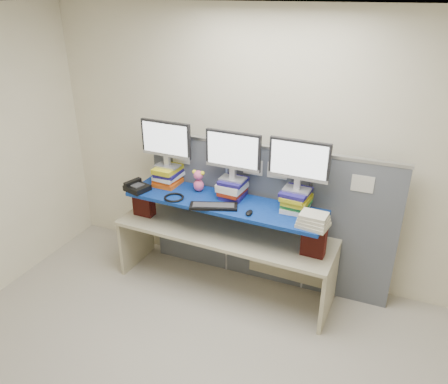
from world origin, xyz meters
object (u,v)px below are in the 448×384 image
at_px(desk, 224,242).
at_px(desk_phone, 137,187).
at_px(monitor_left, 166,141).
at_px(blue_board, 224,203).
at_px(monitor_right, 299,163).
at_px(keyboard, 214,206).
at_px(monitor_center, 233,153).

xyz_separation_m(desk, desk_phone, (-0.93, -0.11, 0.50)).
relative_size(desk, monitor_left, 4.06).
xyz_separation_m(blue_board, desk_phone, (-0.93, -0.11, 0.05)).
xyz_separation_m(desk, monitor_right, (0.69, 0.09, 0.95)).
height_order(monitor_right, desk_phone, monitor_right).
distance_m(desk, desk_phone, 1.06).
height_order(monitor_left, keyboard, monitor_left).
height_order(blue_board, monitor_left, monitor_left).
distance_m(desk, monitor_right, 1.17).
bearing_deg(blue_board, monitor_left, 170.47).
xyz_separation_m(desk, monitor_left, (-0.70, 0.15, 0.95)).
distance_m(monitor_left, monitor_right, 1.39).
height_order(blue_board, desk_phone, desk_phone).
xyz_separation_m(monitor_left, desk_phone, (-0.23, -0.26, -0.44)).
bearing_deg(keyboard, desk, 56.16).
distance_m(desk, monitor_left, 1.19).
bearing_deg(desk, monitor_left, 170.47).
relative_size(blue_board, monitor_right, 3.56).
distance_m(desk, monitor_center, 0.94).
bearing_deg(monitor_center, desk, -108.42).
height_order(desk, blue_board, blue_board).
bearing_deg(keyboard, monitor_right, -0.61).
height_order(monitor_left, monitor_center, monitor_left).
xyz_separation_m(blue_board, keyboard, (-0.04, -0.16, 0.03)).
xyz_separation_m(monitor_right, desk_phone, (-1.62, -0.20, -0.44)).
distance_m(monitor_left, desk_phone, 0.56).
relative_size(blue_board, monitor_left, 3.56).
bearing_deg(desk, monitor_center, 71.58).
xyz_separation_m(monitor_center, keyboard, (-0.09, -0.28, -0.45)).
height_order(blue_board, keyboard, keyboard).
distance_m(monitor_center, monitor_right, 0.65).
bearing_deg(monitor_left, desk_phone, -129.42).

